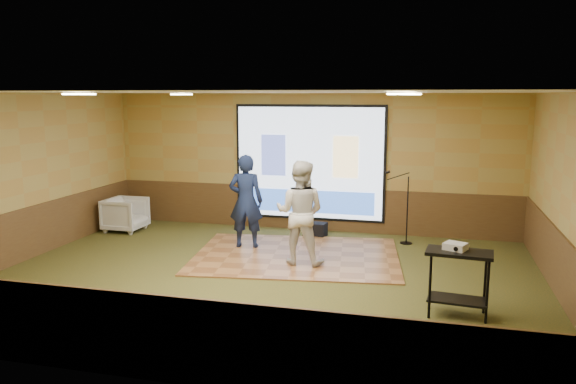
% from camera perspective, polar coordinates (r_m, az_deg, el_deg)
% --- Properties ---
extents(ground, '(9.00, 9.00, 0.00)m').
position_cam_1_polar(ground, '(9.30, -2.49, -8.73)').
color(ground, '#313E1C').
rests_on(ground, ground).
extents(room_shell, '(9.04, 7.04, 3.02)m').
position_cam_1_polar(room_shell, '(8.86, -2.59, 4.23)').
color(room_shell, '#A78F45').
rests_on(room_shell, ground).
extents(wainscot_back, '(9.00, 0.04, 0.95)m').
position_cam_1_polar(wainscot_back, '(12.43, 2.17, -1.69)').
color(wainscot_back, '#4D3119').
rests_on(wainscot_back, ground).
extents(wainscot_front, '(9.00, 0.04, 0.95)m').
position_cam_1_polar(wainscot_front, '(6.11, -12.39, -14.39)').
color(wainscot_front, '#4D3119').
rests_on(wainscot_front, ground).
extents(wainscot_left, '(0.04, 7.00, 0.95)m').
position_cam_1_polar(wainscot_left, '(11.27, -24.90, -3.82)').
color(wainscot_left, '#4D3119').
rests_on(wainscot_left, ground).
extents(wainscot_right, '(0.04, 7.00, 0.95)m').
position_cam_1_polar(wainscot_right, '(8.99, 26.22, -7.25)').
color(wainscot_right, '#4D3119').
rests_on(wainscot_right, ground).
extents(projector_screen, '(3.32, 0.06, 2.52)m').
position_cam_1_polar(projector_screen, '(12.23, 2.16, 2.86)').
color(projector_screen, black).
rests_on(projector_screen, room_shell).
extents(downlight_nw, '(0.32, 0.32, 0.02)m').
position_cam_1_polar(downlight_nw, '(11.29, -10.77, 9.72)').
color(downlight_nw, '#FFEEBF').
rests_on(downlight_nw, room_shell).
extents(downlight_ne, '(0.32, 0.32, 0.02)m').
position_cam_1_polar(downlight_ne, '(10.23, 12.49, 9.67)').
color(downlight_ne, '#FFEEBF').
rests_on(downlight_ne, room_shell).
extents(downlight_sw, '(0.32, 0.32, 0.02)m').
position_cam_1_polar(downlight_sw, '(8.42, -20.46, 9.31)').
color(downlight_sw, '#FFEEBF').
rests_on(downlight_sw, room_shell).
extents(downlight_se, '(0.32, 0.32, 0.02)m').
position_cam_1_polar(downlight_se, '(6.94, 11.44, 9.74)').
color(downlight_se, '#FFEEBF').
rests_on(downlight_se, room_shell).
extents(dance_floor, '(4.08, 3.32, 0.03)m').
position_cam_1_polar(dance_floor, '(10.49, 0.87, -6.47)').
color(dance_floor, '#966337').
rests_on(dance_floor, ground).
extents(player_left, '(0.72, 0.53, 1.81)m').
position_cam_1_polar(player_left, '(10.88, -4.29, -0.92)').
color(player_left, '#152042').
rests_on(player_left, dance_floor).
extents(player_right, '(0.91, 0.72, 1.82)m').
position_cam_1_polar(player_right, '(9.77, 1.23, -2.09)').
color(player_right, beige).
rests_on(player_right, dance_floor).
extents(av_table, '(0.86, 0.45, 0.91)m').
position_cam_1_polar(av_table, '(7.93, 16.93, -7.73)').
color(av_table, black).
rests_on(av_table, ground).
extents(projector, '(0.35, 0.33, 0.09)m').
position_cam_1_polar(projector, '(7.89, 16.64, -5.31)').
color(projector, silver).
rests_on(projector, av_table).
extents(mic_stand, '(0.58, 0.24, 1.48)m').
position_cam_1_polar(mic_stand, '(11.50, 11.71, -2.75)').
color(mic_stand, black).
rests_on(mic_stand, ground).
extents(banquet_chair, '(0.82, 0.80, 0.74)m').
position_cam_1_polar(banquet_chair, '(12.83, -16.17, -2.20)').
color(banquet_chair, gray).
rests_on(banquet_chair, ground).
extents(duffel_bag, '(0.50, 0.37, 0.29)m').
position_cam_1_polar(duffel_bag, '(11.94, 2.78, -3.81)').
color(duffel_bag, black).
rests_on(duffel_bag, ground).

